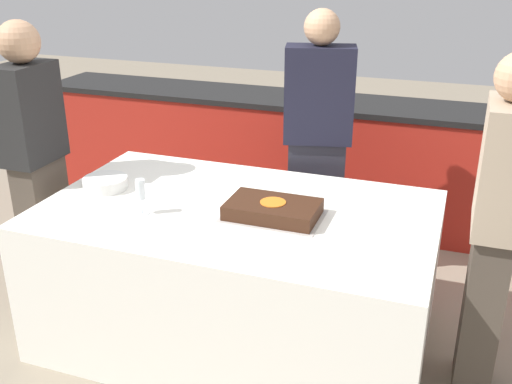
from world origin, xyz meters
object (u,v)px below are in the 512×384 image
object	(u,v)px
cake	(273,210)
wine_glass	(141,192)
person_cutting_cake	(317,146)
person_seated_left	(36,162)
plate_stack	(106,183)
person_seated_right	(495,232)

from	to	relation	value
cake	wine_glass	world-z (taller)	wine_glass
person_cutting_cake	person_seated_left	size ratio (longest dim) A/B	1.02
plate_stack	person_seated_right	bearing A→B (deg)	-0.05
person_seated_left	person_seated_right	xyz separation A→B (m)	(2.38, 0.00, -0.03)
wine_glass	plate_stack	bearing A→B (deg)	147.70
cake	person_seated_right	world-z (taller)	person_seated_right
plate_stack	cake	bearing A→B (deg)	-2.26
plate_stack	person_cutting_cake	world-z (taller)	person_cutting_cake
cake	person_seated_right	size ratio (longest dim) A/B	0.30
cake	plate_stack	distance (m)	0.95
cake	person_seated_right	xyz separation A→B (m)	(0.99, 0.04, 0.03)
person_seated_right	plate_stack	bearing A→B (deg)	-90.05
plate_stack	wine_glass	xyz separation A→B (m)	(0.34, -0.22, 0.08)
person_seated_left	wine_glass	bearing A→B (deg)	-105.51
cake	person_seated_right	bearing A→B (deg)	2.07
person_cutting_cake	person_seated_left	bearing A→B (deg)	16.41
cake	person_seated_right	distance (m)	0.99
plate_stack	person_seated_right	world-z (taller)	person_seated_right
plate_stack	wine_glass	world-z (taller)	wine_glass
wine_glass	cake	bearing A→B (deg)	16.49
wine_glass	person_seated_left	world-z (taller)	person_seated_left
plate_stack	person_cutting_cake	xyz separation A→B (m)	(0.95, 0.80, 0.06)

